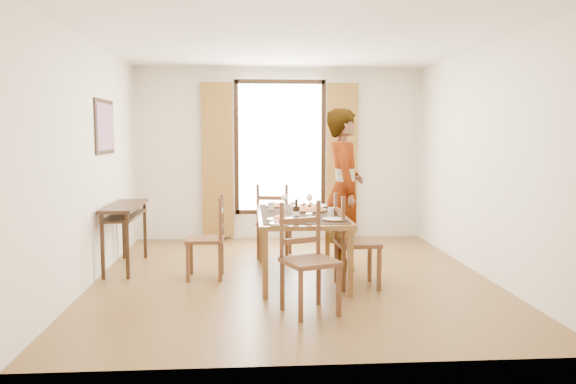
{
  "coord_description": "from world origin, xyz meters",
  "views": [
    {
      "loc": [
        -0.49,
        -6.39,
        1.67
      ],
      "look_at": [
        -0.05,
        0.01,
        1.0
      ],
      "focal_mm": 35.0,
      "sensor_mm": 36.0,
      "label": 1
    }
  ],
  "objects": [
    {
      "name": "tumbler_a",
      "position": [
        0.41,
        -0.29,
        0.81
      ],
      "size": [
        0.07,
        0.07,
        0.1
      ],
      "primitive_type": "cylinder",
      "color": "silver",
      "rests_on": "dining_table"
    },
    {
      "name": "chair_south",
      "position": [
        0.05,
        -1.28,
        0.48
      ],
      "size": [
        0.59,
        0.59,
        1.03
      ],
      "rotation": [
        0.0,
        0.0,
        0.37
      ],
      "color": "#53331B",
      "rests_on": "ground"
    },
    {
      "name": "chair_east",
      "position": [
        0.64,
        -0.44,
        0.47
      ],
      "size": [
        0.47,
        0.47,
        1.02
      ],
      "rotation": [
        0.0,
        0.0,
        1.62
      ],
      "color": "#53331B",
      "rests_on": "ground"
    },
    {
      "name": "wine_glass_b",
      "position": [
        0.25,
        0.4,
        0.85
      ],
      "size": [
        0.08,
        0.08,
        0.18
      ],
      "primitive_type": null,
      "color": "white",
      "rests_on": "dining_table"
    },
    {
      "name": "wine_glass_a",
      "position": [
        -0.02,
        -0.36,
        0.85
      ],
      "size": [
        0.08,
        0.08,
        0.18
      ],
      "primitive_type": null,
      "color": "white",
      "rests_on": "dining_table"
    },
    {
      "name": "wine_bottle",
      "position": [
        -0.01,
        -0.73,
        0.88
      ],
      "size": [
        0.07,
        0.07,
        0.25
      ],
      "primitive_type": null,
      "color": "black",
      "rests_on": "dining_table"
    },
    {
      "name": "tumbler_b",
      "position": [
        -0.23,
        0.28,
        0.81
      ],
      "size": [
        0.07,
        0.07,
        0.1
      ],
      "primitive_type": "cylinder",
      "color": "silver",
      "rests_on": "dining_table"
    },
    {
      "name": "chair_north",
      "position": [
        -0.16,
        1.09,
        0.47
      ],
      "size": [
        0.52,
        0.52,
        1.01
      ],
      "rotation": [
        0.0,
        0.0,
        2.95
      ],
      "color": "#53331B",
      "rests_on": "ground"
    },
    {
      "name": "tumbler_c",
      "position": [
        0.12,
        -0.73,
        0.81
      ],
      "size": [
        0.07,
        0.07,
        0.1
      ],
      "primitive_type": "cylinder",
      "color": "silver",
      "rests_on": "dining_table"
    },
    {
      "name": "caprese_plate",
      "position": [
        -0.19,
        -0.79,
        0.78
      ],
      "size": [
        0.2,
        0.2,
        0.04
      ],
      "primitive_type": null,
      "color": "silver",
      "rests_on": "dining_table"
    },
    {
      "name": "plate_ne",
      "position": [
        0.38,
        0.51,
        0.78
      ],
      "size": [
        0.27,
        0.27,
        0.05
      ],
      "primitive_type": null,
      "color": "silver",
      "rests_on": "dining_table"
    },
    {
      "name": "console_table",
      "position": [
        -2.03,
        0.6,
        0.68
      ],
      "size": [
        0.38,
        1.2,
        0.8
      ],
      "color": "black",
      "rests_on": "ground"
    },
    {
      "name": "dining_table",
      "position": [
        0.1,
        -0.0,
        0.69
      ],
      "size": [
        0.99,
        1.78,
        0.76
      ],
      "color": "brown",
      "rests_on": "ground"
    },
    {
      "name": "plate_se",
      "position": [
        0.41,
        -0.58,
        0.78
      ],
      "size": [
        0.27,
        0.27,
        0.05
      ],
      "primitive_type": null,
      "color": "silver",
      "rests_on": "dining_table"
    },
    {
      "name": "man",
      "position": [
        0.68,
        0.4,
        0.99
      ],
      "size": [
        0.82,
        0.62,
        1.97
      ],
      "primitive_type": "imported",
      "rotation": [
        0.0,
        0.0,
        1.47
      ],
      "color": "gray",
      "rests_on": "ground"
    },
    {
      "name": "plate_nw",
      "position": [
        -0.16,
        0.56,
        0.78
      ],
      "size": [
        0.27,
        0.27,
        0.05
      ],
      "primitive_type": null,
      "color": "silver",
      "rests_on": "dining_table"
    },
    {
      "name": "ground",
      "position": [
        0.0,
        0.0,
        0.0
      ],
      "size": [
        5.0,
        5.0,
        0.0
      ],
      "primitive_type": "plane",
      "color": "#4C3017",
      "rests_on": "ground"
    },
    {
      "name": "wine_glass_c",
      "position": [
        -0.06,
        0.41,
        0.85
      ],
      "size": [
        0.08,
        0.08,
        0.18
      ],
      "primitive_type": null,
      "color": "white",
      "rests_on": "dining_table"
    },
    {
      "name": "plate_sw",
      "position": [
        -0.17,
        -0.54,
        0.78
      ],
      "size": [
        0.27,
        0.27,
        0.05
      ],
      "primitive_type": null,
      "color": "silver",
      "rests_on": "dining_table"
    },
    {
      "name": "chair_west",
      "position": [
        -0.97,
        0.04,
        0.44
      ],
      "size": [
        0.43,
        0.43,
        0.95
      ],
      "rotation": [
        0.0,
        0.0,
        -1.58
      ],
      "color": "#53331B",
      "rests_on": "ground"
    },
    {
      "name": "pasta_platter",
      "position": [
        0.23,
        0.13,
        0.81
      ],
      "size": [
        0.4,
        0.4,
        0.1
      ],
      "primitive_type": null,
      "color": "red",
      "rests_on": "dining_table"
    },
    {
      "name": "room_shell",
      "position": [
        -0.0,
        0.13,
        1.54
      ],
      "size": [
        4.6,
        5.1,
        2.74
      ],
      "color": "silver",
      "rests_on": "ground"
    }
  ]
}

